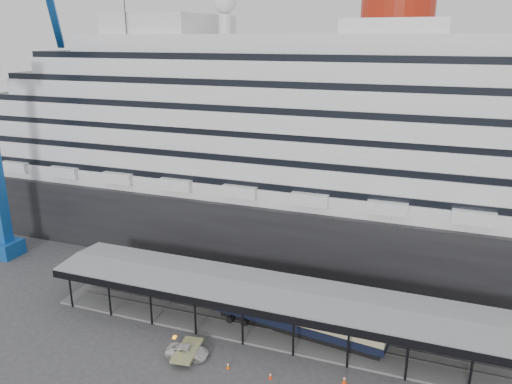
% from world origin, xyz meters
% --- Properties ---
extents(ground, '(200.00, 200.00, 0.00)m').
position_xyz_m(ground, '(0.00, 0.00, 0.00)').
color(ground, '#39393B').
rests_on(ground, ground).
extents(cruise_ship, '(130.00, 30.00, 43.90)m').
position_xyz_m(cruise_ship, '(0.05, 32.00, 18.35)').
color(cruise_ship, black).
rests_on(cruise_ship, ground).
extents(platform_canopy, '(56.00, 9.18, 5.30)m').
position_xyz_m(platform_canopy, '(0.00, 5.00, 2.36)').
color(platform_canopy, slate).
rests_on(platform_canopy, ground).
extents(port_truck, '(4.78, 2.67, 1.26)m').
position_xyz_m(port_truck, '(-7.54, -3.23, 0.63)').
color(port_truck, silver).
rests_on(port_truck, ground).
extents(pullman_carriage, '(20.34, 5.11, 19.81)m').
position_xyz_m(pullman_carriage, '(2.25, 5.00, 2.43)').
color(pullman_carriage, black).
rests_on(pullman_carriage, ground).
extents(traffic_cone_left, '(0.45, 0.45, 0.71)m').
position_xyz_m(traffic_cone_left, '(-2.74, -3.52, 0.35)').
color(traffic_cone_left, orange).
rests_on(traffic_cone_left, ground).
extents(traffic_cone_mid, '(0.39, 0.39, 0.69)m').
position_xyz_m(traffic_cone_mid, '(1.83, -3.51, 0.34)').
color(traffic_cone_mid, '#F83D0D').
rests_on(traffic_cone_mid, ground).
extents(traffic_cone_right, '(0.50, 0.50, 0.79)m').
position_xyz_m(traffic_cone_right, '(8.86, -1.60, 0.39)').
color(traffic_cone_right, '#F94F0D').
rests_on(traffic_cone_right, ground).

